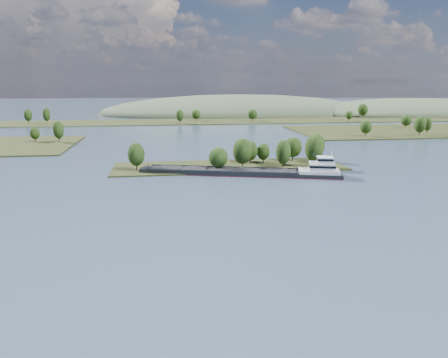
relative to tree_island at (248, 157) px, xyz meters
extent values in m
plane|color=#37475F|center=(-8.28, -59.04, -4.31)|extent=(1800.00, 1800.00, 0.00)
cube|color=#262D14|center=(-8.28, 0.96, -4.31)|extent=(100.00, 30.00, 1.20)
cylinder|color=black|center=(13.13, -8.93, -1.69)|extent=(0.50, 0.50, 4.03)
ellipsoid|color=black|center=(13.13, -8.93, 3.43)|extent=(6.37, 6.37, 10.36)
cylinder|color=black|center=(2.32, 9.88, -2.13)|extent=(0.50, 0.50, 3.15)
ellipsoid|color=black|center=(2.32, 9.88, 1.88)|extent=(7.70, 7.70, 8.10)
cylinder|color=black|center=(-3.84, -6.70, -1.57)|extent=(0.50, 0.50, 4.26)
ellipsoid|color=black|center=(-3.84, -6.70, 3.85)|extent=(8.20, 8.20, 10.96)
cylinder|color=black|center=(2.05, 4.70, -2.12)|extent=(0.50, 0.50, 3.16)
ellipsoid|color=black|center=(2.05, 4.70, 1.90)|extent=(6.36, 6.36, 8.13)
cylinder|color=black|center=(-14.51, -10.19, -2.10)|extent=(0.50, 0.50, 3.22)
ellipsoid|color=black|center=(-14.51, -10.19, 2.00)|extent=(7.94, 7.94, 8.28)
cylinder|color=black|center=(-47.75, -3.53, -1.83)|extent=(0.50, 0.50, 3.75)
ellipsoid|color=black|center=(-47.75, -3.53, 2.94)|extent=(7.01, 7.01, 9.65)
cylinder|color=black|center=(7.80, 4.81, -2.23)|extent=(0.50, 0.50, 2.95)
ellipsoid|color=black|center=(7.80, 4.81, 1.52)|extent=(5.79, 5.79, 7.59)
cylinder|color=black|center=(33.83, 8.02, -1.68)|extent=(0.50, 0.50, 4.06)
ellipsoid|color=black|center=(33.83, 8.02, 3.48)|extent=(7.36, 7.36, 10.44)
cylinder|color=black|center=(27.28, -6.79, -1.44)|extent=(0.50, 0.50, 4.54)
ellipsoid|color=black|center=(27.28, -6.79, 4.33)|extent=(8.00, 8.00, 11.67)
cylinder|color=black|center=(22.59, 8.45, -1.90)|extent=(0.50, 0.50, 3.62)
ellipsoid|color=black|center=(22.59, 8.45, 2.70)|extent=(8.18, 8.18, 9.30)
cylinder|color=black|center=(-98.52, 88.82, -1.39)|extent=(0.50, 0.50, 4.23)
ellipsoid|color=black|center=(-98.52, 88.82, 3.98)|extent=(6.38, 6.38, 10.87)
cylinder|color=black|center=(-113.08, 92.29, -2.02)|extent=(0.50, 0.50, 2.97)
ellipsoid|color=black|center=(-113.08, 92.29, 1.75)|extent=(5.77, 5.77, 7.63)
cylinder|color=black|center=(97.73, 90.74, -1.74)|extent=(0.50, 0.50, 3.53)
ellipsoid|color=black|center=(97.73, 90.74, 2.76)|extent=(7.56, 7.56, 9.09)
cylinder|color=black|center=(135.36, 88.90, -1.39)|extent=(0.50, 0.50, 4.24)
ellipsoid|color=black|center=(135.36, 88.90, 4.01)|extent=(7.72, 7.72, 10.90)
cylinder|color=black|center=(147.35, 98.89, -1.62)|extent=(0.50, 0.50, 3.76)
ellipsoid|color=black|center=(147.35, 98.89, 3.16)|extent=(5.45, 5.45, 9.68)
cylinder|color=black|center=(152.96, 135.94, -1.84)|extent=(0.50, 0.50, 3.34)
ellipsoid|color=black|center=(152.96, 135.94, 2.41)|extent=(8.14, 8.14, 8.59)
cube|color=#262D14|center=(-8.28, 220.96, -4.31)|extent=(900.00, 60.00, 1.20)
cylinder|color=black|center=(-152.25, 219.03, -1.63)|extent=(0.50, 0.50, 4.15)
ellipsoid|color=black|center=(-152.25, 219.03, 3.64)|extent=(6.87, 6.87, 10.67)
cylinder|color=black|center=(135.60, 203.50, -2.17)|extent=(0.50, 0.50, 3.08)
ellipsoid|color=black|center=(135.60, 203.50, 1.75)|extent=(6.42, 6.42, 7.92)
cylinder|color=black|center=(-5.11, 224.43, -1.99)|extent=(0.50, 0.50, 3.43)
ellipsoid|color=black|center=(-5.11, 224.43, 2.37)|extent=(7.95, 7.95, 8.82)
cylinder|color=black|center=(164.11, 235.62, -1.38)|extent=(0.50, 0.50, 4.65)
ellipsoid|color=black|center=(164.11, 235.62, 4.54)|extent=(9.84, 9.84, 11.97)
cylinder|color=black|center=(-136.13, 216.06, -1.48)|extent=(0.50, 0.50, 4.46)
ellipsoid|color=black|center=(-136.13, 216.06, 4.20)|extent=(6.38, 6.38, 11.47)
cylinder|color=black|center=(46.03, 212.57, -1.88)|extent=(0.50, 0.50, 3.66)
ellipsoid|color=black|center=(46.03, 212.57, 2.78)|extent=(8.83, 8.83, 9.42)
cylinder|color=black|center=(-21.09, 201.83, -1.72)|extent=(0.50, 0.50, 3.97)
ellipsoid|color=black|center=(-21.09, 201.83, 3.33)|extent=(6.44, 6.44, 10.21)
ellipsoid|color=#404F36|center=(251.72, 290.96, -4.31)|extent=(260.00, 140.00, 36.00)
ellipsoid|color=#404F36|center=(51.72, 320.96, -4.31)|extent=(320.00, 160.00, 44.00)
cube|color=black|center=(-5.71, -15.26, -3.81)|extent=(78.43, 30.92, 2.17)
cube|color=maroon|center=(-5.71, -15.26, -4.26)|extent=(78.68, 31.16, 0.25)
cube|color=black|center=(-11.97, -8.47, -2.44)|extent=(58.82, 17.00, 0.79)
cube|color=black|center=(-14.60, -17.75, -2.44)|extent=(58.82, 17.00, 0.79)
cube|color=black|center=(-13.29, -13.11, -2.58)|extent=(59.23, 24.61, 0.30)
cube|color=black|center=(-34.12, -7.22, -2.29)|extent=(10.72, 10.18, 0.34)
cube|color=black|center=(-23.70, -10.17, -2.29)|extent=(10.72, 10.18, 0.34)
cube|color=black|center=(-13.29, -13.11, -2.29)|extent=(10.72, 10.18, 0.34)
cube|color=black|center=(-2.87, -16.06, -2.29)|extent=(10.72, 10.18, 0.34)
cube|color=black|center=(7.54, -19.01, -2.29)|extent=(10.72, 10.18, 0.34)
cube|color=black|center=(-44.06, -4.40, -3.42)|extent=(5.25, 9.33, 1.97)
cylinder|color=black|center=(-43.12, -4.67, -2.04)|extent=(0.29, 0.29, 2.17)
cube|color=silver|center=(23.64, -23.57, -2.14)|extent=(17.72, 13.38, 1.18)
cube|color=silver|center=(24.59, -23.84, -0.17)|extent=(11.61, 10.26, 2.95)
cube|color=black|center=(24.59, -23.84, 0.22)|extent=(11.86, 10.50, 0.89)
cube|color=silver|center=(25.53, -24.11, 2.39)|extent=(7.29, 7.29, 2.17)
cube|color=black|center=(25.53, -24.11, 2.78)|extent=(7.53, 7.53, 0.79)
cube|color=silver|center=(25.53, -24.11, 3.57)|extent=(7.78, 7.78, 0.20)
cylinder|color=silver|center=(27.90, -24.78, 4.75)|extent=(0.24, 0.24, 2.56)
cylinder|color=black|center=(22.55, -20.19, 3.76)|extent=(0.61, 0.61, 1.18)
camera|label=1|loc=(-36.80, -184.10, 32.24)|focal=35.00mm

